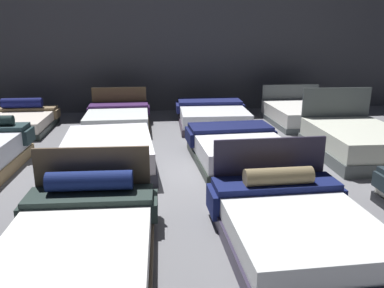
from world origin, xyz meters
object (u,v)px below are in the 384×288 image
Objects in this scene: bed_7 at (358,142)px; bed_8 at (17,122)px; bed_6 at (238,148)px; bed_10 at (212,116)px; bed_5 at (108,153)px; bed_2 at (294,224)px; bed_11 at (303,115)px; bed_1 at (81,235)px; bed_9 at (118,119)px.

bed_7 is 7.41m from bed_8.
bed_6 is 0.97× the size of bed_10.
bed_6 is (2.25, 0.10, -0.02)m from bed_5.
bed_11 is at bearing 65.82° from bed_2.
bed_1 is at bearing -132.16° from bed_6.
bed_1 is 0.96× the size of bed_10.
bed_6 is 3.56m from bed_11.
bed_8 is (-2.33, 5.56, -0.01)m from bed_1.
bed_5 is 1.02× the size of bed_7.
bed_2 reaches higher than bed_11.
bed_2 is 3.61m from bed_7.
bed_1 is 5.29m from bed_7.
bed_5 is 3.73m from bed_8.
bed_11 is at bearing -1.15° from bed_9.
bed_1 is 7.15m from bed_11.
bed_7 is (2.28, 2.80, 0.04)m from bed_2.
bed_9 is (2.34, -0.03, 0.02)m from bed_8.
bed_10 is 1.03× the size of bed_11.
bed_6 is at bearing -0.68° from bed_5.
bed_2 reaches higher than bed_10.
bed_8 is 0.97× the size of bed_9.
bed_7 is 2.73m from bed_11.
bed_9 is at bearing 179.38° from bed_11.
bed_9 is (-2.24, 5.58, -0.01)m from bed_2.
bed_2 is at bearing -50.35° from bed_8.
bed_7 is at bearing -48.98° from bed_10.
bed_2 is at bearing -88.30° from bed_10.
bed_10 is (0.00, 2.74, 0.01)m from bed_6.
bed_7 is 1.08× the size of bed_9.
bed_5 is 1.14× the size of bed_8.
bed_1 is 2.67m from bed_5.
bed_7 is 3.56m from bed_10.
bed_10 is at bearing 130.61° from bed_7.
bed_2 reaches higher than bed_1.
bed_11 is (6.93, -0.09, 0.02)m from bed_8.
bed_11 is (0.08, 2.73, -0.05)m from bed_7.
bed_11 is at bearing 90.09° from bed_7.
bed_1 is at bearing -93.97° from bed_5.
bed_2 is 0.96× the size of bed_6.
bed_11 reaches higher than bed_10.
bed_11 reaches higher than bed_9.
bed_6 is 2.23m from bed_7.
bed_1 is 1.06× the size of bed_8.
bed_6 is at bearing -130.46° from bed_11.
bed_11 is at bearing 52.05° from bed_1.
bed_1 is 0.93× the size of bed_5.
bed_9 is (0.01, 5.53, 0.01)m from bed_1.
bed_8 is at bearing 179.34° from bed_11.
bed_1 is at bearing -66.79° from bed_8.
bed_8 is 6.93m from bed_11.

